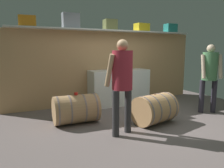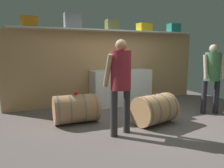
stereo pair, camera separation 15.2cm
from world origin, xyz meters
TOP-DOWN VIEW (x-y plane):
  - ground_plane at (0.00, 0.51)m, footprint 6.62×7.25m
  - back_wall_panel at (0.00, 2.03)m, footprint 5.42×0.10m
  - high_shelf_board at (0.00, 1.88)m, footprint 4.98×0.40m
  - toolcase_orange at (-1.99, 1.88)m, footprint 0.38×0.28m
  - toolcase_grey at (-1.01, 1.88)m, footprint 0.41×0.21m
  - toolcase_olive at (0.02, 1.88)m, footprint 0.33×0.30m
  - toolcase_yellow at (0.99, 1.88)m, footprint 0.39×0.30m
  - toolcase_teal at (2.00, 1.88)m, footprint 0.34×0.25m
  - work_cabinet at (0.20, 1.69)m, footprint 1.59×0.55m
  - wine_bottle_dark at (0.25, 1.65)m, footprint 0.08×0.08m
  - wine_glass at (0.17, 1.49)m, footprint 0.08×0.08m
  - wine_barrel_near at (-1.25, 0.69)m, footprint 0.89×0.59m
  - wine_barrel_far at (0.15, 0.02)m, footprint 0.92×0.75m
  - tasting_cup at (-1.25, 0.69)m, footprint 0.07×0.07m
  - winemaker_pouring at (1.73, 0.13)m, footprint 0.50×0.43m
  - visitor_tasting at (-0.69, -0.20)m, footprint 0.51×0.41m

SIDE VIEW (x-z plane):
  - ground_plane at x=0.00m, z-range -0.02..0.00m
  - wine_barrel_near at x=-1.25m, z-range 0.00..0.58m
  - wine_barrel_far at x=0.15m, z-range 0.00..0.59m
  - work_cabinet at x=0.20m, z-range 0.00..0.93m
  - tasting_cup at x=-1.25m, z-range 0.57..0.62m
  - back_wall_panel at x=0.00m, z-range 0.00..1.93m
  - winemaker_pouring at x=1.73m, z-range 0.18..1.75m
  - visitor_tasting at x=-0.69m, z-range 0.18..1.80m
  - wine_glass at x=0.17m, z-range 0.95..1.09m
  - wine_bottle_dark at x=0.25m, z-range 0.92..1.23m
  - high_shelf_board at x=0.00m, z-range 1.93..1.96m
  - toolcase_yellow at x=0.99m, z-range 1.96..2.18m
  - toolcase_orange at x=-1.99m, z-range 1.96..2.20m
  - toolcase_teal at x=2.00m, z-range 1.96..2.21m
  - toolcase_olive at x=0.02m, z-range 1.96..2.23m
  - toolcase_grey at x=-1.01m, z-range 1.96..2.32m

